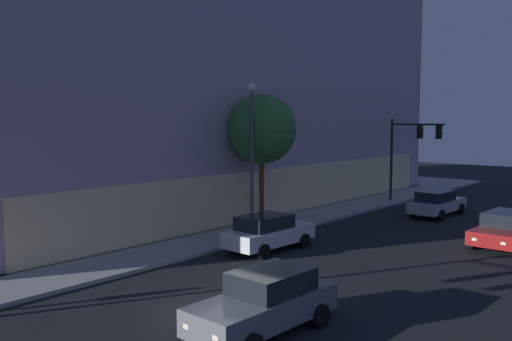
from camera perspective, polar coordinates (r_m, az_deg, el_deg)
The scene contains 9 objects.
ground_plane at distance 17.04m, azimuth -2.90°, elevation -14.36°, with size 120.00×120.00×0.00m, color black.
modern_building at distance 39.51m, azimuth -8.61°, elevation 11.79°, with size 38.17×20.44×20.66m.
traffic_light_far_corner at distance 38.29m, azimuth 15.97°, elevation 2.78°, with size 0.37×3.83×5.70m.
street_lamp_sidewalk at distance 26.85m, azimuth -0.44°, elevation 3.40°, with size 0.44×0.44×7.41m.
sidewalk_tree at distance 28.84m, azimuth 0.60°, elevation 4.35°, with size 3.71×3.71×6.98m.
car_grey at distance 15.08m, azimuth 0.97°, elevation -13.61°, with size 4.58×2.11×1.67m.
car_white at distance 24.10m, azimuth 1.29°, elevation -6.47°, with size 4.52×2.10×1.59m.
car_red at distance 27.15m, azimuth 24.83°, elevation -5.60°, with size 4.47×2.37×1.58m.
car_silver at distance 34.42m, azimuth 18.43°, elevation -3.23°, with size 4.79×2.07×1.54m.
Camera 1 is at (-11.70, -10.99, 5.72)m, focal length 38.16 mm.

